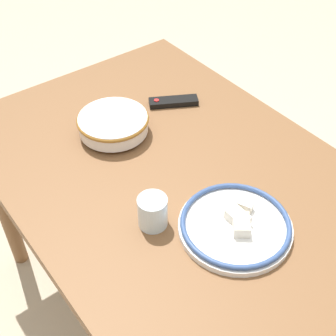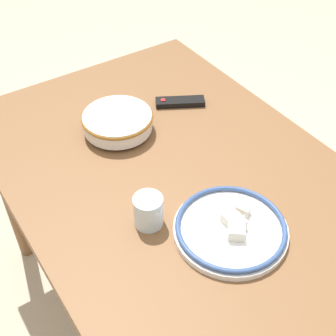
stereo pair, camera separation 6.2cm
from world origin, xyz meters
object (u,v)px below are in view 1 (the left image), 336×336
(noodle_bowl, at_px, (113,124))
(tv_remote, at_px, (173,102))
(drinking_glass, at_px, (153,212))
(food_plate, at_px, (236,225))

(noodle_bowl, bearing_deg, tv_remote, 92.62)
(noodle_bowl, distance_m, drinking_glass, 0.40)
(noodle_bowl, relative_size, tv_remote, 1.34)
(tv_remote, bearing_deg, noodle_bowl, 122.16)
(food_plate, bearing_deg, tv_remote, 158.26)
(drinking_glass, bearing_deg, tv_remote, 136.51)
(noodle_bowl, height_order, drinking_glass, drinking_glass)
(noodle_bowl, height_order, tv_remote, noodle_bowl)
(noodle_bowl, xyz_separation_m, drinking_glass, (0.38, -0.12, 0.01))
(food_plate, bearing_deg, noodle_bowl, -176.14)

